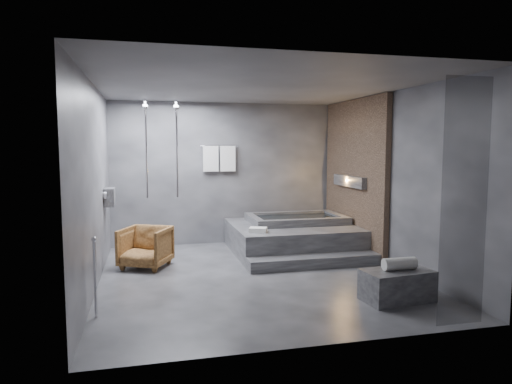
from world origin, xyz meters
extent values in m
plane|color=#2F2F31|center=(0.00, 0.00, 0.00)|extent=(5.00, 5.00, 0.00)
cube|color=#4E4F51|center=(0.00, 0.00, 2.80)|extent=(4.50, 5.00, 0.04)
cube|color=#393A3F|center=(0.00, 2.50, 1.40)|extent=(4.50, 0.04, 2.80)
cube|color=#393A3F|center=(0.00, -2.50, 1.40)|extent=(4.50, 0.04, 2.80)
cube|color=#393A3F|center=(-2.25, 0.00, 1.40)|extent=(0.04, 5.00, 2.80)
cube|color=#393A3F|center=(2.25, 0.00, 1.40)|extent=(0.04, 5.00, 2.80)
cube|color=#9F7B5D|center=(2.19, 1.25, 1.40)|extent=(0.10, 2.40, 2.78)
cube|color=#FF9938|center=(2.11, 1.25, 1.30)|extent=(0.14, 1.20, 0.20)
cube|color=gray|center=(-2.16, 1.40, 1.10)|extent=(0.16, 0.42, 0.30)
imported|color=beige|center=(-2.15, 1.30, 1.05)|extent=(0.08, 0.08, 0.21)
imported|color=beige|center=(-2.15, 1.50, 1.03)|extent=(0.07, 0.07, 0.15)
cylinder|color=silver|center=(-1.00, 2.05, 1.90)|extent=(0.04, 0.04, 1.80)
cylinder|color=silver|center=(-1.55, 2.05, 1.90)|extent=(0.04, 0.04, 1.80)
cylinder|color=silver|center=(-0.15, 2.44, 1.95)|extent=(0.75, 0.02, 0.02)
cube|color=white|center=(-0.32, 2.42, 1.70)|extent=(0.30, 0.06, 0.50)
cube|color=white|center=(0.02, 2.42, 1.70)|extent=(0.30, 0.06, 0.50)
cylinder|color=silver|center=(-2.15, -1.20, 0.45)|extent=(0.04, 0.04, 0.90)
cube|color=black|center=(1.65, -2.45, 1.35)|extent=(0.55, 0.01, 2.60)
cube|color=#343437|center=(1.05, 1.45, 0.25)|extent=(2.20, 2.00, 0.50)
cube|color=#343437|center=(1.05, 0.27, 0.09)|extent=(2.20, 0.36, 0.18)
cube|color=#2E2E30|center=(1.48, -1.49, 0.19)|extent=(0.91, 0.56, 0.39)
imported|color=#4A2B12|center=(-1.60, 0.90, 0.33)|extent=(0.94, 0.95, 0.66)
cylinder|color=silver|center=(1.52, -1.47, 0.47)|extent=(0.43, 0.16, 0.16)
cube|color=white|center=(0.25, 0.85, 0.54)|extent=(0.35, 0.30, 0.08)
camera|label=1|loc=(-1.56, -6.51, 1.93)|focal=32.00mm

